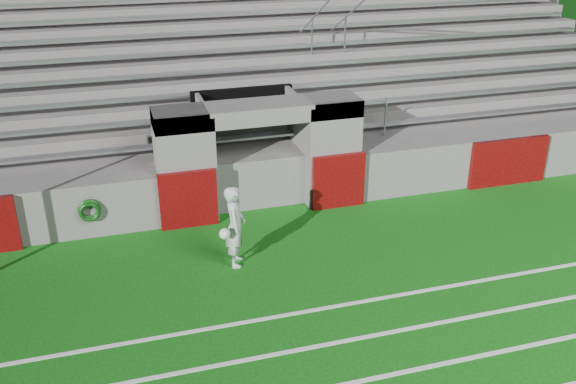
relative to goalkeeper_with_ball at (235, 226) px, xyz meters
name	(u,v)px	position (x,y,z in m)	size (l,w,h in m)	color
ground	(304,281)	(1.14, -1.03, -0.86)	(90.00, 90.00, 0.00)	#0D530E
stadium_structure	(222,97)	(1.14, 6.94, 0.63)	(26.00, 8.48, 5.42)	slate
goalkeeper_with_ball	(235,226)	(0.00, 0.00, 0.00)	(0.65, 0.74, 1.72)	silver
hose_coil	(90,211)	(-2.80, 1.90, -0.16)	(0.49, 0.14, 0.52)	#0F460E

